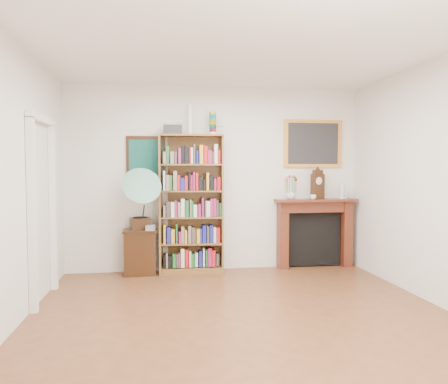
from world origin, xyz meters
name	(u,v)px	position (x,y,z in m)	size (l,w,h in m)	color
room	(249,184)	(0.00, 0.00, 1.40)	(4.51, 5.01, 2.81)	brown
door_casing	(43,194)	(-2.21, 1.20, 1.26)	(0.08, 1.02, 2.17)	white
teal_poster	(146,162)	(-1.05, 2.48, 1.65)	(0.58, 0.04, 0.78)	black
small_picture	(216,116)	(0.00, 2.48, 2.35)	(0.26, 0.04, 0.30)	white
gilt_painting	(313,144)	(1.55, 2.48, 1.95)	(0.95, 0.04, 0.75)	gold
bookshelf	(192,196)	(-0.38, 2.31, 1.15)	(0.98, 0.43, 2.37)	brown
side_cabinet	(140,252)	(-1.15, 2.30, 0.33)	(0.49, 0.35, 0.66)	black
fireplace	(314,227)	(1.56, 2.40, 0.63)	(1.29, 0.34, 1.08)	#491A11
gramophone	(139,195)	(-1.14, 2.19, 1.17)	(0.67, 0.78, 0.90)	black
cd_stack	(151,228)	(-0.99, 2.16, 0.70)	(0.12, 0.12, 0.08)	#A4A4AF
mantel_clock	(318,185)	(1.59, 2.35, 1.30)	(0.22, 0.17, 0.45)	black
flower_vase	(291,195)	(1.15, 2.35, 1.15)	(0.14, 0.14, 0.15)	silver
teacup	(313,197)	(1.49, 2.28, 1.12)	(0.10, 0.10, 0.08)	silver
bottle_left	(342,191)	(1.99, 2.35, 1.20)	(0.07, 0.07, 0.24)	silver
bottle_right	(345,192)	(2.06, 2.38, 1.18)	(0.06, 0.06, 0.20)	silver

